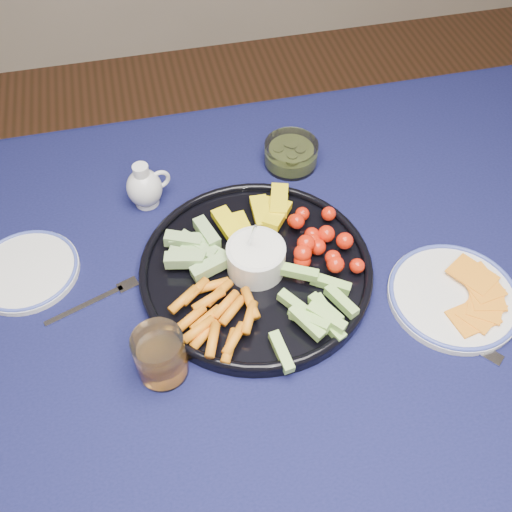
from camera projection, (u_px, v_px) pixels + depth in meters
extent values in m
plane|color=brown|center=(255.00, 472.00, 1.47)|extent=(4.00, 4.00, 0.00)
cylinder|color=#522F1B|center=(475.00, 217.00, 1.56)|extent=(0.07, 0.07, 0.70)
cube|color=#522F1B|center=(254.00, 325.00, 0.91)|extent=(1.60, 1.00, 0.04)
cube|color=#0D1035|center=(254.00, 318.00, 0.89)|extent=(1.66, 1.06, 0.01)
cube|color=#0D1035|center=(202.00, 164.00, 1.33)|extent=(1.66, 0.01, 0.30)
cylinder|color=black|center=(256.00, 271.00, 0.94)|extent=(0.38, 0.38, 0.02)
torus|color=black|center=(256.00, 266.00, 0.93)|extent=(0.38, 0.38, 0.01)
cylinder|color=white|center=(256.00, 258.00, 0.91)|extent=(0.09, 0.09, 0.05)
cylinder|color=white|center=(256.00, 250.00, 0.89)|extent=(0.08, 0.08, 0.01)
cylinder|color=silver|center=(147.00, 201.00, 1.04)|extent=(0.04, 0.04, 0.01)
ellipsoid|color=silver|center=(144.00, 188.00, 1.02)|extent=(0.06, 0.06, 0.07)
cylinder|color=silver|center=(141.00, 172.00, 0.99)|extent=(0.03, 0.03, 0.03)
torus|color=silver|center=(160.00, 180.00, 1.02)|extent=(0.04, 0.02, 0.04)
torus|color=#3E4DB0|center=(142.00, 178.00, 1.00)|extent=(0.03, 0.03, 0.00)
cylinder|color=silver|center=(291.00, 154.00, 1.09)|extent=(0.10, 0.10, 0.05)
cylinder|color=#525F1B|center=(291.00, 157.00, 1.10)|extent=(0.09, 0.09, 0.03)
cylinder|color=white|center=(453.00, 297.00, 0.91)|extent=(0.21, 0.21, 0.01)
torus|color=#3E4DB0|center=(454.00, 295.00, 0.90)|extent=(0.21, 0.21, 0.01)
cylinder|color=silver|center=(160.00, 355.00, 0.80)|extent=(0.07, 0.07, 0.09)
cylinder|color=orange|center=(162.00, 362.00, 0.82)|extent=(0.06, 0.06, 0.05)
cube|color=silver|center=(85.00, 306.00, 0.90)|extent=(0.13, 0.05, 0.00)
cube|color=silver|center=(128.00, 285.00, 0.93)|extent=(0.04, 0.03, 0.00)
cube|color=silver|center=(447.00, 330.00, 0.87)|extent=(0.09, 0.11, 0.00)
cube|color=silver|center=(491.00, 356.00, 0.85)|extent=(0.04, 0.04, 0.00)
cylinder|color=white|center=(27.00, 271.00, 0.94)|extent=(0.17, 0.17, 0.01)
torus|color=#3E4DB0|center=(26.00, 269.00, 0.94)|extent=(0.17, 0.17, 0.01)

